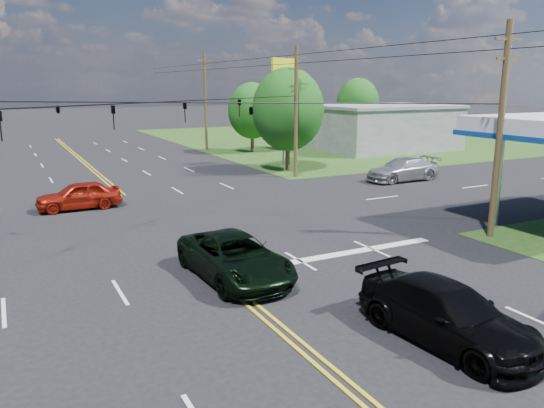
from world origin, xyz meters
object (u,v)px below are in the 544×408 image
pole_ne (296,111)px  suv_black (447,314)px  retail_ne (383,129)px  pole_right_far (205,101)px  tree_right_a (288,110)px  pickup_dkgreen (235,257)px  tree_far_r (358,103)px  tree_right_b (252,111)px  pole_se (500,129)px

pole_ne → suv_black: bearing=-110.8°
retail_ne → suv_black: size_ratio=2.57×
retail_ne → pole_right_far: size_ratio=1.40×
tree_right_a → pickup_dkgreen: size_ratio=1.44×
pole_right_far → tree_far_r: 21.10m
pole_ne → pole_right_far: bearing=90.0°
pickup_dkgreen → pole_ne: bearing=52.1°
pole_ne → tree_right_a: bearing=71.6°
tree_right_b → pickup_dkgreen: (-16.00, -32.50, -3.43)m
pickup_dkgreen → suv_black: size_ratio=1.04×
pole_se → suv_black: bearing=-144.9°
tree_right_b → pickup_dkgreen: tree_right_b is taller
pole_se → pole_right_far: bearing=90.0°
pole_right_far → tree_right_a: pole_right_far is taller
tree_right_a → pole_ne: bearing=-108.4°
pole_se → pickup_dkgreen: (-12.50, 0.50, -4.13)m
pole_se → pole_right_far: pole_right_far is taller
pole_right_far → pole_ne: bearing=-90.0°
pole_right_far → tree_right_a: bearing=-86.4°
tree_right_b → retail_ne: bearing=-16.5°
tree_right_b → suv_black: (-12.81, -39.54, -3.43)m
retail_ne → pole_right_far: (-17.00, 8.00, 2.97)m
tree_right_b → tree_far_r: bearing=18.9°
pickup_dkgreen → tree_right_a: bearing=54.2°
pole_se → tree_far_r: 44.30m
pole_se → pole_ne: (0.00, 18.00, 0.00)m
retail_ne → tree_right_b: tree_right_b is taller
pole_se → suv_black: (-9.31, -6.54, -4.12)m
pole_se → pole_right_far: size_ratio=0.95×
tree_right_b → tree_far_r: (17.50, 6.00, 0.33)m
suv_black → retail_ne: bearing=48.0°
retail_ne → pole_right_far: bearing=154.8°
tree_far_r → suv_black: tree_far_r is taller
retail_ne → pole_se: pole_se is taller
pole_right_far → suv_black: pole_right_far is taller
pole_ne → tree_right_a: pole_ne is taller
pole_se → tree_right_a: 21.02m
pole_right_far → tree_right_b: (3.50, -4.00, -0.95)m
tree_far_r → pickup_dkgreen: size_ratio=1.35×
pickup_dkgreen → tree_right_b: bearing=61.4°
tree_right_a → tree_far_r: 26.91m
retail_ne → pickup_dkgreen: (-29.50, -28.50, -1.41)m
pole_se → tree_right_b: (3.50, 33.00, -0.70)m
tree_far_r → suv_black: bearing=-123.6°
retail_ne → tree_right_a: tree_right_a is taller
retail_ne → pickup_dkgreen: size_ratio=2.47×
tree_far_r → pickup_dkgreen: 51.17m
tree_right_b → pole_se: bearing=-96.1°
pole_right_far → tree_right_a: 16.03m
pickup_dkgreen → pole_right_far: bearing=68.7°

